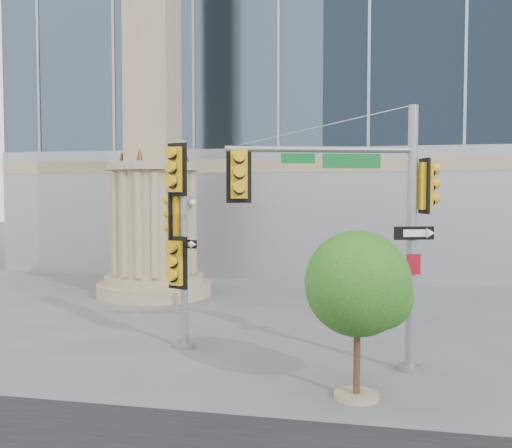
# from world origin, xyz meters

# --- Properties ---
(ground) EXTENTS (120.00, 120.00, 0.00)m
(ground) POSITION_xyz_m (0.00, 0.00, 0.00)
(ground) COLOR #545456
(ground) RESTS_ON ground
(monument) EXTENTS (4.40, 4.40, 16.60)m
(monument) POSITION_xyz_m (-6.00, 9.00, 5.52)
(monument) COLOR gray
(monument) RESTS_ON ground
(main_signal_pole) EXTENTS (4.39, 1.73, 5.84)m
(main_signal_pole) POSITION_xyz_m (2.12, 0.95, 3.62)
(main_signal_pole) COLOR slate
(main_signal_pole) RESTS_ON ground
(secondary_signal_pole) EXTENTS (0.89, 0.87, 5.25)m
(secondary_signal_pole) POSITION_xyz_m (-2.47, 1.91, 3.08)
(secondary_signal_pole) COLOR slate
(secondary_signal_pole) RESTS_ON ground
(street_tree) EXTENTS (2.07, 2.02, 3.23)m
(street_tree) POSITION_xyz_m (2.06, -0.70, 2.12)
(street_tree) COLOR gray
(street_tree) RESTS_ON ground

